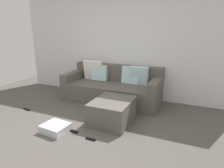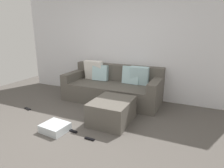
{
  "view_description": "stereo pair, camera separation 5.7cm",
  "coord_description": "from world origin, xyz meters",
  "px_view_note": "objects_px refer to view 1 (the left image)",
  "views": [
    {
      "loc": [
        1.75,
        -2.13,
        1.65
      ],
      "look_at": [
        0.23,
        1.37,
        0.58
      ],
      "focal_mm": 30.81,
      "sensor_mm": 36.0,
      "label": 1
    },
    {
      "loc": [
        1.81,
        -2.1,
        1.65
      ],
      "look_at": [
        0.23,
        1.37,
        0.58
      ],
      "focal_mm": 30.81,
      "sensor_mm": 36.0,
      "label": 2
    }
  ],
  "objects_px": {
    "storage_bin": "(56,128)",
    "remote_by_storage_bin": "(74,131)",
    "remote_near_ottoman": "(91,139)",
    "remote_under_side_table": "(27,109)",
    "ottoman": "(113,111)",
    "couch_sectional": "(113,87)"
  },
  "relations": [
    {
      "from": "ottoman",
      "to": "remote_under_side_table",
      "type": "distance_m",
      "value": 1.93
    },
    {
      "from": "ottoman",
      "to": "remote_under_side_table",
      "type": "xyz_separation_m",
      "value": [
        -1.91,
        -0.23,
        -0.2
      ]
    },
    {
      "from": "remote_near_ottoman",
      "to": "remote_by_storage_bin",
      "type": "height_order",
      "value": "same"
    },
    {
      "from": "remote_by_storage_bin",
      "to": "remote_under_side_table",
      "type": "distance_m",
      "value": 1.51
    },
    {
      "from": "ottoman",
      "to": "remote_under_side_table",
      "type": "bearing_deg",
      "value": -173.15
    },
    {
      "from": "remote_by_storage_bin",
      "to": "remote_under_side_table",
      "type": "height_order",
      "value": "same"
    },
    {
      "from": "remote_near_ottoman",
      "to": "ottoman",
      "type": "bearing_deg",
      "value": 85.67
    },
    {
      "from": "remote_near_ottoman",
      "to": "remote_under_side_table",
      "type": "height_order",
      "value": "same"
    },
    {
      "from": "ottoman",
      "to": "storage_bin",
      "type": "height_order",
      "value": "ottoman"
    },
    {
      "from": "remote_under_side_table",
      "to": "remote_by_storage_bin",
      "type": "bearing_deg",
      "value": -0.94
    },
    {
      "from": "couch_sectional",
      "to": "ottoman",
      "type": "relative_size",
      "value": 2.72
    },
    {
      "from": "storage_bin",
      "to": "remote_by_storage_bin",
      "type": "distance_m",
      "value": 0.31
    },
    {
      "from": "storage_bin",
      "to": "remote_under_side_table",
      "type": "xyz_separation_m",
      "value": [
        -1.18,
        0.49,
        -0.06
      ]
    },
    {
      "from": "couch_sectional",
      "to": "ottoman",
      "type": "bearing_deg",
      "value": -66.73
    },
    {
      "from": "storage_bin",
      "to": "remote_by_storage_bin",
      "type": "bearing_deg",
      "value": 21.37
    },
    {
      "from": "ottoman",
      "to": "storage_bin",
      "type": "distance_m",
      "value": 1.04
    },
    {
      "from": "remote_near_ottoman",
      "to": "remote_under_side_table",
      "type": "bearing_deg",
      "value": 166.58
    },
    {
      "from": "storage_bin",
      "to": "remote_by_storage_bin",
      "type": "xyz_separation_m",
      "value": [
        0.28,
        0.11,
        -0.06
      ]
    },
    {
      "from": "remote_under_side_table",
      "to": "ottoman",
      "type": "bearing_deg",
      "value": 20.62
    },
    {
      "from": "remote_near_ottoman",
      "to": "remote_under_side_table",
      "type": "distance_m",
      "value": 1.9
    },
    {
      "from": "remote_near_ottoman",
      "to": "remote_by_storage_bin",
      "type": "distance_m",
      "value": 0.39
    },
    {
      "from": "storage_bin",
      "to": "remote_by_storage_bin",
      "type": "height_order",
      "value": "storage_bin"
    }
  ]
}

